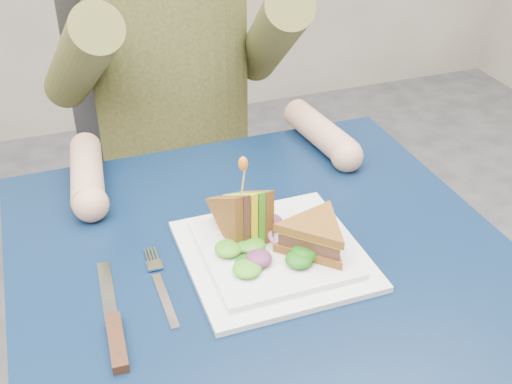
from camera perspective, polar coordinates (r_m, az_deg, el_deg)
name	(u,v)px	position (r m, az deg, el deg)	size (l,w,h in m)	color
table	(266,297)	(1.03, 0.88, -9.30)	(0.75, 0.75, 0.73)	black
chair	(170,156)	(1.63, -7.67, 3.18)	(0.42, 0.40, 0.93)	#47474C
diner	(169,24)	(1.38, -7.72, 14.62)	(0.54, 0.59, 0.74)	#4C4B22
plate	(274,253)	(0.97, 1.57, -5.44)	(0.26, 0.26, 0.02)	white
sandwich_flat	(315,236)	(0.95, 5.27, -3.89)	(0.18, 0.18, 0.05)	brown
sandwich_upright	(244,216)	(0.97, -1.09, -2.18)	(0.08, 0.14, 0.14)	brown
fork	(161,287)	(0.93, -8.41, -8.38)	(0.02, 0.18, 0.01)	silver
knife	(115,332)	(0.87, -12.44, -12.05)	(0.03, 0.22, 0.02)	silver
toothpick	(243,180)	(0.93, -1.13, 1.05)	(0.00, 0.00, 0.06)	tan
toothpick_frill	(243,164)	(0.92, -1.15, 2.54)	(0.01, 0.01, 0.02)	orange
lettuce_spill	(274,237)	(0.96, 1.65, -4.05)	(0.15, 0.13, 0.02)	#337A14
onion_ring	(282,235)	(0.96, 2.32, -3.86)	(0.04, 0.04, 0.01)	#9E4C7A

